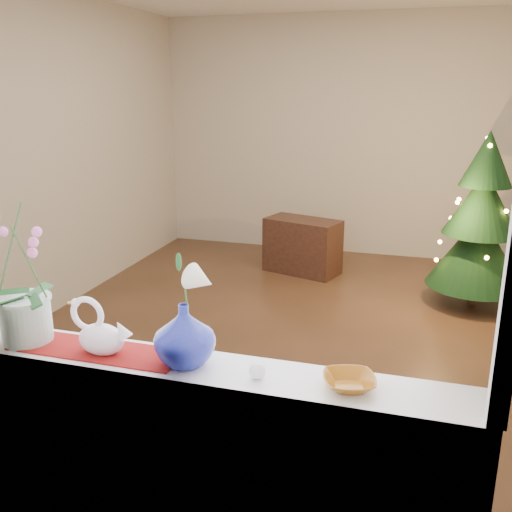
{
  "coord_description": "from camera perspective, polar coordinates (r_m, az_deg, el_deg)",
  "views": [
    {
      "loc": [
        0.81,
        -4.15,
        1.92
      ],
      "look_at": [
        -0.01,
        -1.4,
        1.06
      ],
      "focal_mm": 40.0,
      "sensor_mm": 36.0,
      "label": 1
    }
  ],
  "objects": [
    {
      "name": "paperweight",
      "position": [
        2.07,
        0.15,
        -11.39
      ],
      "size": [
        0.08,
        0.08,
        0.06
      ],
      "primitive_type": "sphere",
      "rotation": [
        0.0,
        0.0,
        -0.24
      ],
      "color": "white",
      "rests_on": "windowsill"
    },
    {
      "name": "window_frame",
      "position": [
        1.88,
        -9.2,
        9.65
      ],
      "size": [
        2.22,
        0.06,
        1.6
      ],
      "primitive_type": null,
      "color": "white",
      "rests_on": "windowsill"
    },
    {
      "name": "xmas_tree",
      "position": [
        5.41,
        21.56,
        3.33
      ],
      "size": [
        0.97,
        0.97,
        1.57
      ],
      "primitive_type": null,
      "rotation": [
        0.0,
        0.0,
        -0.14
      ],
      "color": "black",
      "rests_on": "ground"
    },
    {
      "name": "orchid_pot",
      "position": [
        2.43,
        -22.56,
        -1.07
      ],
      "size": [
        0.23,
        0.23,
        0.63
      ],
      "primitive_type": null,
      "rotation": [
        0.0,
        0.0,
        0.04
      ],
      "color": "white",
      "rests_on": "windowsill"
    },
    {
      "name": "window_apron",
      "position": [
        2.39,
        -7.6,
        -21.84
      ],
      "size": [
        2.2,
        0.08,
        0.88
      ],
      "primitive_type": "cube",
      "color": "white",
      "rests_on": "ground"
    },
    {
      "name": "wall_front",
      "position": [
        1.93,
        -9.11,
        -0.85
      ],
      "size": [
        4.5,
        0.1,
        2.7
      ],
      "primitive_type": "cube",
      "color": "beige",
      "rests_on": "ground"
    },
    {
      "name": "ground",
      "position": [
        4.65,
        5.09,
        -7.85
      ],
      "size": [
        5.0,
        5.0,
        0.0
      ],
      "primitive_type": "plane",
      "color": "#3E2919",
      "rests_on": "ground"
    },
    {
      "name": "runner",
      "position": [
        2.36,
        -15.7,
        -9.02
      ],
      "size": [
        0.7,
        0.2,
        0.01
      ],
      "primitive_type": "cube",
      "color": "maroon",
      "rests_on": "windowsill"
    },
    {
      "name": "swan",
      "position": [
        2.29,
        -15.29,
        -6.93
      ],
      "size": [
        0.28,
        0.2,
        0.22
      ],
      "primitive_type": null,
      "rotation": [
        0.0,
        0.0,
        -0.37
      ],
      "color": "white",
      "rests_on": "windowsill"
    },
    {
      "name": "amber_dish",
      "position": [
        2.04,
        9.3,
        -12.41
      ],
      "size": [
        0.19,
        0.19,
        0.04
      ],
      "primitive_type": "imported",
      "rotation": [
        0.0,
        0.0,
        0.3
      ],
      "color": "#8D5210",
      "rests_on": "windowsill"
    },
    {
      "name": "blue_vase",
      "position": [
        2.13,
        -7.18,
        -7.38
      ],
      "size": [
        0.34,
        0.34,
        0.28
      ],
      "primitive_type": "imported",
      "rotation": [
        0.0,
        0.0,
        -0.39
      ],
      "color": "navy",
      "rests_on": "windowsill"
    },
    {
      "name": "lily",
      "position": [
        2.05,
        -7.42,
        -1.2
      ],
      "size": [
        0.15,
        0.09,
        0.21
      ],
      "primitive_type": null,
      "color": "silver",
      "rests_on": "blue_vase"
    },
    {
      "name": "wall_left",
      "position": [
        5.19,
        -19.96,
        9.35
      ],
      "size": [
        0.1,
        5.0,
        2.7
      ],
      "primitive_type": "cube",
      "color": "beige",
      "rests_on": "ground"
    },
    {
      "name": "side_table",
      "position": [
        6.07,
        4.67,
        1.01
      ],
      "size": [
        0.85,
        0.6,
        0.58
      ],
      "primitive_type": "cube",
      "rotation": [
        0.0,
        0.0,
        -0.3
      ],
      "color": "black",
      "rests_on": "ground"
    },
    {
      "name": "wall_back",
      "position": [
        6.72,
        9.81,
        11.54
      ],
      "size": [
        4.5,
        0.1,
        2.7
      ],
      "primitive_type": "cube",
      "color": "beige",
      "rests_on": "ground"
    },
    {
      "name": "windowsill",
      "position": [
        2.21,
        -7.1,
        -11.07
      ],
      "size": [
        2.2,
        0.26,
        0.04
      ],
      "primitive_type": "cube",
      "color": "white",
      "rests_on": "window_apron"
    }
  ]
}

